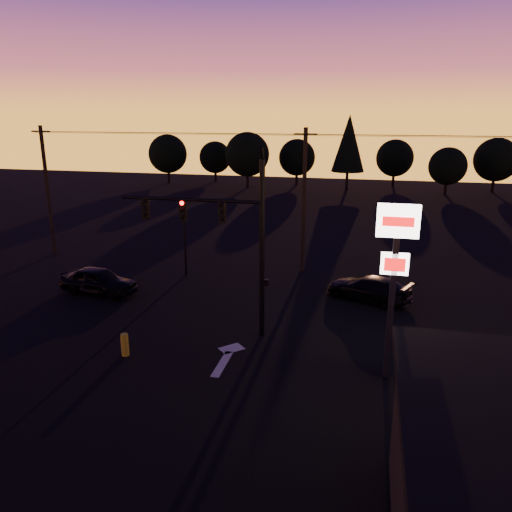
% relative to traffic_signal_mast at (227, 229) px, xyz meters
% --- Properties ---
extents(ground, '(120.00, 120.00, 0.00)m').
position_rel_traffic_signal_mast_xyz_m(ground, '(0.10, -3.99, -4.94)').
color(ground, black).
rests_on(ground, ground).
extents(lane_arrow, '(1.20, 3.10, 0.01)m').
position_rel_traffic_signal_mast_xyz_m(lane_arrow, '(0.60, -2.33, -4.93)').
color(lane_arrow, beige).
rests_on(lane_arrow, ground).
extents(traffic_signal_mast, '(6.79, 0.52, 8.58)m').
position_rel_traffic_signal_mast_xyz_m(traffic_signal_mast, '(0.00, 0.00, 0.00)').
color(traffic_signal_mast, black).
rests_on(traffic_signal_mast, ground).
extents(secondary_signal, '(0.30, 0.31, 4.35)m').
position_rel_traffic_signal_mast_xyz_m(secondary_signal, '(-4.90, 7.49, -2.07)').
color(secondary_signal, black).
rests_on(secondary_signal, ground).
extents(pylon_sign, '(1.50, 0.28, 6.80)m').
position_rel_traffic_signal_mast_xyz_m(pylon_sign, '(7.10, -2.49, -0.02)').
color(pylon_sign, black).
rests_on(pylon_sign, ground).
extents(utility_pole_0, '(1.40, 0.26, 9.00)m').
position_rel_traffic_signal_mast_xyz_m(utility_pole_0, '(-15.90, 10.01, -0.34)').
color(utility_pole_0, black).
rests_on(utility_pole_0, ground).
extents(utility_pole_1, '(1.40, 0.26, 9.00)m').
position_rel_traffic_signal_mast_xyz_m(utility_pole_1, '(2.10, 10.01, -0.34)').
color(utility_pole_1, black).
rests_on(utility_pole_1, ground).
extents(power_wires, '(36.00, 1.22, 0.07)m').
position_rel_traffic_signal_mast_xyz_m(power_wires, '(2.10, 10.01, 3.63)').
color(power_wires, black).
rests_on(power_wires, ground).
extents(bollard, '(0.32, 0.32, 0.97)m').
position_rel_traffic_signal_mast_xyz_m(bollard, '(-3.63, -3.17, -4.45)').
color(bollard, gold).
rests_on(bollard, ground).
extents(tree_0, '(5.36, 5.36, 6.74)m').
position_rel_traffic_signal_mast_xyz_m(tree_0, '(-21.90, 46.01, -0.88)').
color(tree_0, black).
rests_on(tree_0, ground).
extents(tree_1, '(4.54, 4.54, 5.71)m').
position_rel_traffic_signal_mast_xyz_m(tree_1, '(-15.90, 49.01, -1.50)').
color(tree_1, black).
rests_on(tree_1, ground).
extents(tree_2, '(5.77, 5.78, 7.26)m').
position_rel_traffic_signal_mast_xyz_m(tree_2, '(-9.90, 44.01, -0.57)').
color(tree_2, black).
rests_on(tree_2, ground).
extents(tree_3, '(4.95, 4.95, 6.22)m').
position_rel_traffic_signal_mast_xyz_m(tree_3, '(-3.90, 48.01, -1.19)').
color(tree_3, black).
rests_on(tree_3, ground).
extents(tree_4, '(4.18, 4.18, 9.50)m').
position_rel_traffic_signal_mast_xyz_m(tree_4, '(3.10, 45.01, 0.99)').
color(tree_4, black).
rests_on(tree_4, ground).
extents(tree_5, '(4.95, 4.95, 6.22)m').
position_rel_traffic_signal_mast_xyz_m(tree_5, '(9.10, 50.01, -1.19)').
color(tree_5, black).
rests_on(tree_5, ground).
extents(tree_6, '(4.54, 4.54, 5.71)m').
position_rel_traffic_signal_mast_xyz_m(tree_6, '(15.10, 44.01, -1.50)').
color(tree_6, black).
rests_on(tree_6, ground).
extents(tree_7, '(5.36, 5.36, 6.74)m').
position_rel_traffic_signal_mast_xyz_m(tree_7, '(21.10, 47.01, -0.88)').
color(tree_7, black).
rests_on(tree_7, ground).
extents(car_left, '(4.62, 2.35, 1.51)m').
position_rel_traffic_signal_mast_xyz_m(car_left, '(-8.52, 3.32, -4.18)').
color(car_left, black).
rests_on(car_left, ground).
extents(car_right, '(5.04, 3.64, 1.35)m').
position_rel_traffic_signal_mast_xyz_m(car_right, '(6.32, 5.66, -4.26)').
color(car_right, black).
rests_on(car_right, ground).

